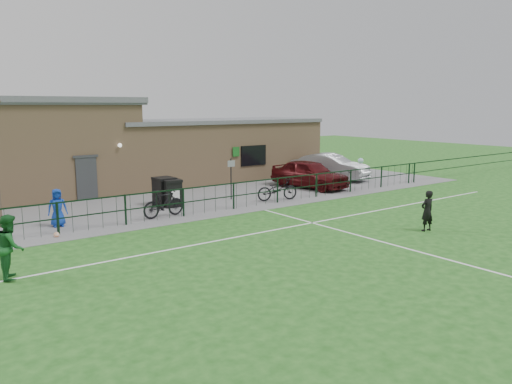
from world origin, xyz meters
TOP-DOWN VIEW (x-y plane):
  - ground at (0.00, 0.00)m, footprint 90.00×90.00m
  - paving_strip at (0.00, 13.50)m, footprint 34.00×13.00m
  - pitch_line_touch at (0.00, 7.80)m, footprint 28.00×0.10m
  - pitch_line_mid at (0.00, 4.00)m, footprint 28.00×0.10m
  - pitch_line_perp at (2.00, 0.00)m, footprint 0.10×16.00m
  - perimeter_fence at (0.00, 8.00)m, footprint 28.00×0.10m
  - wheelie_bin_left at (-0.95, 10.18)m, footprint 0.84×0.93m
  - wheelie_bin_right at (-1.09, 10.56)m, footprint 0.83×0.93m
  - sign_post at (2.18, 9.95)m, footprint 0.08×0.08m
  - car_maroon at (7.64, 10.27)m, footprint 2.55×4.83m
  - car_silver at (10.84, 11.86)m, footprint 3.13×5.09m
  - bicycle_d at (-2.23, 8.34)m, footprint 1.94×0.73m
  - bicycle_e at (3.84, 8.43)m, footprint 2.15×1.24m
  - spectator_child at (-6.16, 9.27)m, footprint 0.77×0.56m
  - goalkeeper_kick at (4.47, 0.66)m, footprint 0.94×3.11m
  - outfield_player at (-8.75, 4.14)m, footprint 0.83×0.97m
  - ball_ground at (-6.66, 7.72)m, footprint 0.19×0.19m
  - clubhouse at (-0.88, 16.50)m, footprint 24.25×5.40m

SIDE VIEW (x-z plane):
  - ground at x=0.00m, z-range 0.00..0.00m
  - pitch_line_touch at x=0.00m, z-range 0.00..0.01m
  - pitch_line_mid at x=0.00m, z-range 0.00..0.01m
  - pitch_line_perp at x=2.00m, z-range 0.00..0.01m
  - paving_strip at x=0.00m, z-range 0.00..0.02m
  - ball_ground at x=-6.66m, z-range 0.00..0.19m
  - bicycle_e at x=3.84m, z-range 0.02..1.09m
  - bicycle_d at x=-2.23m, z-range 0.02..1.16m
  - wheelie_bin_left at x=-0.95m, z-range 0.02..1.17m
  - perimeter_fence at x=0.00m, z-range 0.00..1.20m
  - wheelie_bin_right at x=-1.09m, z-range 0.02..1.23m
  - spectator_child at x=-6.16m, z-range 0.02..1.46m
  - car_maroon at x=7.64m, z-range 0.02..1.59m
  - goalkeeper_kick at x=4.47m, z-range -0.44..2.05m
  - car_silver at x=10.84m, z-range 0.02..1.60m
  - outfield_player at x=-8.75m, z-range 0.00..1.73m
  - sign_post at x=2.18m, z-range 0.02..2.02m
  - clubhouse at x=-0.88m, z-range -0.26..4.70m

